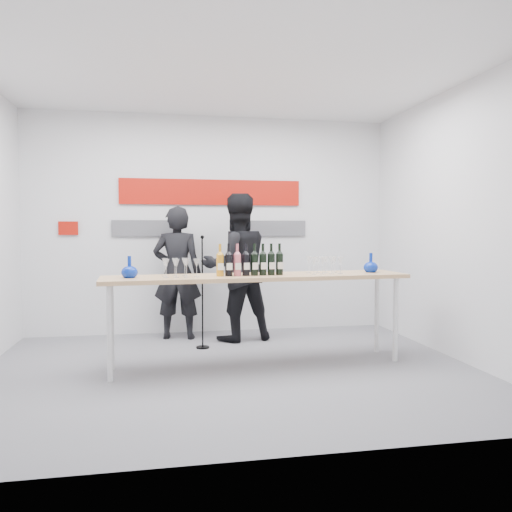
# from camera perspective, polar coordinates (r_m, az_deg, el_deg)

# --- Properties ---
(ground) EXTENTS (5.00, 5.00, 0.00)m
(ground) POSITION_cam_1_polar(r_m,az_deg,el_deg) (5.21, -2.85, -12.89)
(ground) COLOR slate
(ground) RESTS_ON ground
(back_wall) EXTENTS (5.00, 0.04, 3.00)m
(back_wall) POSITION_cam_1_polar(r_m,az_deg,el_deg) (7.00, -5.10, 3.58)
(back_wall) COLOR silver
(back_wall) RESTS_ON ground
(signage) EXTENTS (3.38, 0.02, 0.79)m
(signage) POSITION_cam_1_polar(r_m,az_deg,el_deg) (6.98, -5.55, 6.10)
(signage) COLOR #B01107
(signage) RESTS_ON back_wall
(tasting_table) EXTENTS (3.22, 0.84, 0.96)m
(tasting_table) POSITION_cam_1_polar(r_m,az_deg,el_deg) (5.22, 0.20, -2.96)
(tasting_table) COLOR tan
(tasting_table) RESTS_ON ground
(wine_bottles) EXTENTS (0.71, 0.12, 0.33)m
(wine_bottles) POSITION_cam_1_polar(r_m,az_deg,el_deg) (5.13, -0.67, -0.41)
(wine_bottles) COLOR #BF7F19
(wine_bottles) RESTS_ON tasting_table
(decanter_left) EXTENTS (0.16, 0.16, 0.21)m
(decanter_left) POSITION_cam_1_polar(r_m,az_deg,el_deg) (5.05, -14.26, -1.21)
(decanter_left) COLOR #08269C
(decanter_left) RESTS_ON tasting_table
(decanter_right) EXTENTS (0.16, 0.16, 0.21)m
(decanter_right) POSITION_cam_1_polar(r_m,az_deg,el_deg) (5.68, 12.99, -0.74)
(decanter_right) COLOR #08269C
(decanter_right) RESTS_ON tasting_table
(glasses_left) EXTENTS (0.37, 0.24, 0.18)m
(glasses_left) POSITION_cam_1_polar(r_m,az_deg,el_deg) (5.06, -8.83, -1.33)
(glasses_left) COLOR silver
(glasses_left) RESTS_ON tasting_table
(glasses_right) EXTENTS (0.37, 0.24, 0.18)m
(glasses_right) POSITION_cam_1_polar(r_m,az_deg,el_deg) (5.44, 7.82, -1.01)
(glasses_right) COLOR silver
(glasses_right) RESTS_ON tasting_table
(presenter_left) EXTENTS (0.69, 0.52, 1.73)m
(presenter_left) POSITION_cam_1_polar(r_m,az_deg,el_deg) (6.61, -8.99, -1.90)
(presenter_left) COLOR black
(presenter_left) RESTS_ON ground
(presenter_right) EXTENTS (1.05, 0.89, 1.89)m
(presenter_right) POSITION_cam_1_polar(r_m,az_deg,el_deg) (6.44, -2.24, -1.28)
(presenter_right) COLOR black
(presenter_right) RESTS_ON ground
(mic_stand) EXTENTS (0.16, 0.16, 1.36)m
(mic_stand) POSITION_cam_1_polar(r_m,az_deg,el_deg) (6.08, -6.13, -6.60)
(mic_stand) COLOR black
(mic_stand) RESTS_ON ground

